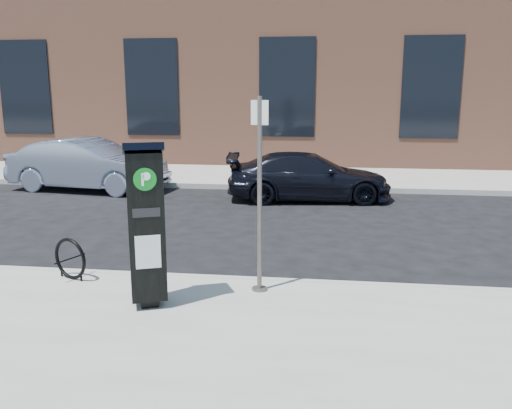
% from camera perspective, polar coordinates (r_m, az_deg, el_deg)
% --- Properties ---
extents(ground, '(120.00, 120.00, 0.00)m').
position_cam_1_polar(ground, '(8.48, -2.96, -8.54)').
color(ground, black).
rests_on(ground, ground).
extents(sidewalk_far, '(60.00, 12.00, 0.15)m').
position_cam_1_polar(sidewalk_far, '(22.04, 3.56, 4.56)').
color(sidewalk_far, gray).
rests_on(sidewalk_far, ground).
extents(curb_near, '(60.00, 0.12, 0.16)m').
position_cam_1_polar(curb_near, '(8.43, -2.99, -8.11)').
color(curb_near, '#9E9B93').
rests_on(curb_near, ground).
extents(curb_far, '(60.00, 0.12, 0.16)m').
position_cam_1_polar(curb_far, '(16.15, 2.12, 1.77)').
color(curb_far, '#9E9B93').
rests_on(curb_far, ground).
extents(building, '(28.00, 10.05, 8.25)m').
position_cam_1_polar(building, '(24.86, 4.18, 14.83)').
color(building, '#995E45').
rests_on(building, ground).
extents(parking_kiosk, '(0.63, 0.60, 2.20)m').
position_cam_1_polar(parking_kiosk, '(7.16, -11.49, -1.98)').
color(parking_kiosk, black).
rests_on(parking_kiosk, sidewalk_near).
extents(sign_pole, '(0.24, 0.22, 2.74)m').
position_cam_1_polar(sign_pole, '(7.51, 0.38, 0.77)').
color(sign_pole, '#5F5A54').
rests_on(sign_pole, sidewalk_near).
extents(bike_rack, '(0.62, 0.30, 0.65)m').
position_cam_1_polar(bike_rack, '(8.69, -18.98, -5.44)').
color(bike_rack, black).
rests_on(bike_rack, sidewalk_near).
extents(car_silver, '(4.85, 2.26, 1.54)m').
position_cam_1_polar(car_silver, '(16.81, -17.29, 4.03)').
color(car_silver, '#8592AA').
rests_on(car_silver, ground).
extents(car_dark, '(4.59, 2.30, 1.28)m').
position_cam_1_polar(car_dark, '(14.77, 5.56, 2.95)').
color(car_dark, black).
rests_on(car_dark, ground).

